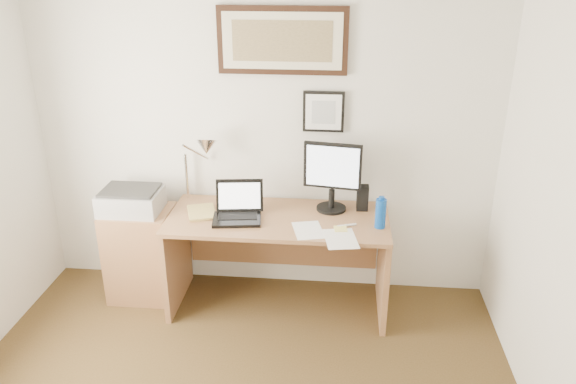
# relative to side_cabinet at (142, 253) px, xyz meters

# --- Properties ---
(wall_back) EXTENTS (3.50, 0.02, 2.50)m
(wall_back) POSITION_rel_side_cabinet_xyz_m (0.92, 0.32, 0.89)
(wall_back) COLOR white
(wall_back) RESTS_ON ground
(side_cabinet) EXTENTS (0.50, 0.40, 0.73)m
(side_cabinet) POSITION_rel_side_cabinet_xyz_m (0.00, 0.00, 0.00)
(side_cabinet) COLOR #8D5E3B
(side_cabinet) RESTS_ON floor
(water_bottle) EXTENTS (0.07, 0.07, 0.21)m
(water_bottle) POSITION_rel_side_cabinet_xyz_m (1.80, -0.14, 0.49)
(water_bottle) COLOR #0C44A2
(water_bottle) RESTS_ON desk
(bottle_cap) EXTENTS (0.04, 0.04, 0.02)m
(bottle_cap) POSITION_rel_side_cabinet_xyz_m (1.80, -0.14, 0.61)
(bottle_cap) COLOR #0C44A2
(bottle_cap) RESTS_ON water_bottle
(speaker) EXTENTS (0.09, 0.08, 0.19)m
(speaker) POSITION_rel_side_cabinet_xyz_m (1.68, 0.14, 0.48)
(speaker) COLOR black
(speaker) RESTS_ON desk
(paper_sheet_a) EXTENTS (0.25, 0.31, 0.00)m
(paper_sheet_a) POSITION_rel_side_cabinet_xyz_m (1.30, -0.24, 0.39)
(paper_sheet_a) COLOR white
(paper_sheet_a) RESTS_ON desk
(paper_sheet_b) EXTENTS (0.26, 0.33, 0.00)m
(paper_sheet_b) POSITION_rel_side_cabinet_xyz_m (1.53, -0.35, 0.39)
(paper_sheet_b) COLOR white
(paper_sheet_b) RESTS_ON desk
(sticky_pad) EXTENTS (0.10, 0.10, 0.01)m
(sticky_pad) POSITION_rel_side_cabinet_xyz_m (1.52, -0.21, 0.39)
(sticky_pad) COLOR #F1E372
(sticky_pad) RESTS_ON desk
(marker_pen) EXTENTS (0.14, 0.06, 0.02)m
(marker_pen) POSITION_rel_side_cabinet_xyz_m (1.57, -0.15, 0.39)
(marker_pen) COLOR white
(marker_pen) RESTS_ON desk
(book) EXTENTS (0.27, 0.32, 0.02)m
(book) POSITION_rel_side_cabinet_xyz_m (0.41, -0.07, 0.40)
(book) COLOR tan
(book) RESTS_ON desk
(desk) EXTENTS (1.60, 0.70, 0.75)m
(desk) POSITION_rel_side_cabinet_xyz_m (1.07, 0.04, 0.15)
(desk) COLOR #8D5E3B
(desk) RESTS_ON floor
(laptop) EXTENTS (0.37, 0.34, 0.26)m
(laptop) POSITION_rel_side_cabinet_xyz_m (0.79, -0.09, 0.44)
(laptop) COLOR black
(laptop) RESTS_ON desk
(lcd_monitor) EXTENTS (0.42, 0.22, 0.52)m
(lcd_monitor) POSITION_rel_side_cabinet_xyz_m (1.45, 0.11, 0.68)
(lcd_monitor) COLOR black
(lcd_monitor) RESTS_ON desk
(printer) EXTENTS (0.44, 0.34, 0.18)m
(printer) POSITION_rel_side_cabinet_xyz_m (-0.04, -0.01, 0.45)
(printer) COLOR #A4A4A6
(printer) RESTS_ON side_cabinet
(desk_lamp) EXTENTS (0.29, 0.27, 0.53)m
(desk_lamp) POSITION_rel_side_cabinet_xyz_m (0.51, 0.13, 0.82)
(desk_lamp) COLOR silver
(desk_lamp) RESTS_ON desk
(picture_large) EXTENTS (0.92, 0.04, 0.47)m
(picture_large) POSITION_rel_side_cabinet_xyz_m (1.07, 0.29, 1.59)
(picture_large) COLOR black
(picture_large) RESTS_ON wall_back
(picture_small) EXTENTS (0.30, 0.03, 0.30)m
(picture_small) POSITION_rel_side_cabinet_xyz_m (1.37, 0.29, 1.09)
(picture_small) COLOR black
(picture_small) RESTS_ON wall_back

